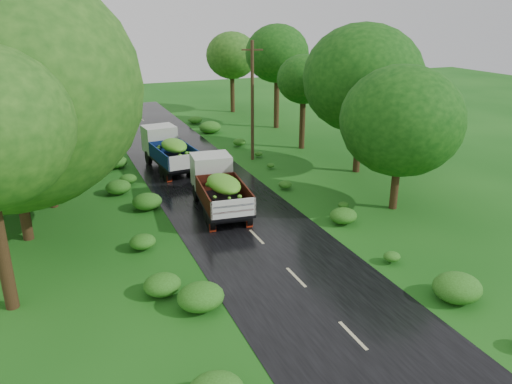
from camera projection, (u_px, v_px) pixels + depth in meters
ground at (353, 336)px, 16.04m from camera, size 120.00×120.00×0.00m
road at (285, 266)px, 20.37m from camera, size 6.50×80.00×0.02m
road_lines at (275, 255)px, 21.23m from camera, size 0.12×69.60×0.00m
truck_near at (218, 184)px, 25.60m from camera, size 2.72×6.10×2.49m
truck_far at (168, 148)px, 32.26m from camera, size 2.59×6.09×2.49m
utility_pole at (252, 100)px, 33.32m from camera, size 1.36×0.54×7.98m
trees_left at (1, 70)px, 28.77m from camera, size 7.78×33.21×9.56m
trees_right at (311, 75)px, 35.02m from camera, size 5.69×31.07×7.81m
shrubs at (215, 189)px, 28.03m from camera, size 11.90×44.00×0.70m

